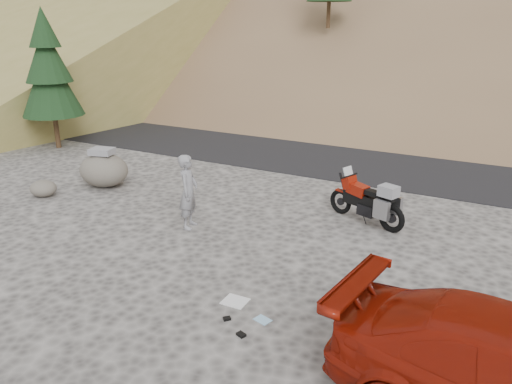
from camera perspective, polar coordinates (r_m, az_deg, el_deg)
ground at (r=10.28m, az=0.41°, el=-7.52°), size 140.00×140.00×0.00m
road at (r=18.24m, az=13.83°, el=3.99°), size 120.00×7.00×0.05m
conifer_verge at (r=19.90m, az=-22.63°, el=12.82°), size 2.20×2.20×5.04m
motorcycle at (r=12.02m, az=12.83°, el=-1.11°), size 2.05×1.04×1.27m
man at (r=11.83m, az=-7.53°, el=-3.96°), size 0.58×0.73×1.75m
boulder at (r=15.07m, az=-17.00°, el=2.46°), size 1.53×1.33×1.13m
small_rock at (r=14.84m, az=-23.14°, el=0.38°), size 0.78×0.71×0.45m
gear_white_cloth at (r=8.82m, az=-2.40°, el=-12.37°), size 0.43×0.38×0.01m
gear_blue_mat at (r=8.94m, az=10.14°, el=-11.69°), size 0.41×0.40×0.16m
gear_funnel at (r=8.47m, az=16.13°, el=-14.00°), size 0.16×0.16×0.19m
gear_glove_a at (r=8.00m, az=-1.71°, el=-15.98°), size 0.17×0.14×0.04m
gear_glove_b at (r=8.36m, az=-3.34°, el=-14.24°), size 0.15×0.15×0.04m
gear_blue_cloth at (r=8.35m, az=0.76°, el=-14.40°), size 0.31×0.26×0.01m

